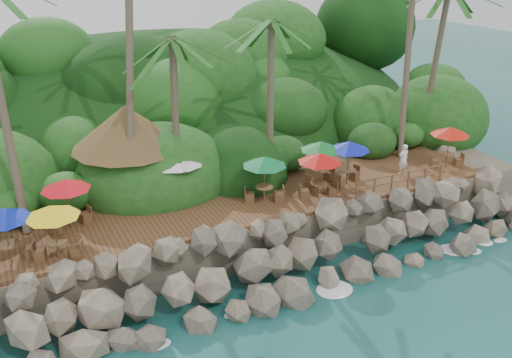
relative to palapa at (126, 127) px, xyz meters
name	(u,v)px	position (x,y,z in m)	size (l,w,h in m)	color
ground	(317,299)	(5.37, -9.79, -5.79)	(140.00, 140.00, 0.00)	#19514F
land_base	(190,159)	(5.37, 6.21, -4.74)	(32.00, 25.20, 2.10)	gray
jungle_hill	(157,140)	(5.37, 13.71, -5.79)	(44.80, 28.00, 15.40)	#143811
seawall	(295,255)	(5.37, -7.79, -4.64)	(29.00, 4.00, 2.30)	gray
terrace	(256,201)	(5.37, -3.79, -3.59)	(26.00, 5.00, 0.20)	brown
jungle_foliage	(196,178)	(5.37, 5.21, -5.79)	(44.00, 16.00, 12.00)	#143811
foam_line	(313,295)	(5.37, -9.49, -5.76)	(25.20, 0.80, 0.06)	white
palapa	(126,127)	(0.00, 0.00, 0.00)	(5.68, 5.68, 4.60)	brown
dining_clusters	(232,168)	(4.04, -3.91, -1.50)	(25.64, 5.39, 2.40)	brown
railing	(400,180)	(12.58, -6.14, -2.89)	(6.10, 0.10, 1.00)	brown
waiter	(403,159)	(14.16, -4.44, -2.61)	(0.64, 0.42, 1.76)	white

